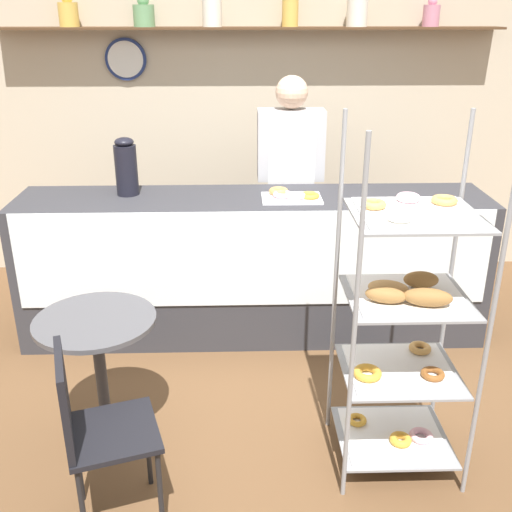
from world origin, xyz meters
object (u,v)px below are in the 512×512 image
cafe_chair (91,423)px  coffee_carafe (126,167)px  pastry_rack (404,325)px  cafe_table (99,352)px  donut_tray_counter (291,196)px  person_worker (290,185)px

cafe_chair → coffee_carafe: 1.94m
pastry_rack → coffee_carafe: pastry_rack is taller
cafe_table → cafe_chair: size_ratio=0.84×
donut_tray_counter → coffee_carafe: bearing=173.2°
cafe_chair → coffee_carafe: coffee_carafe is taller
pastry_rack → cafe_chair: 1.48m
coffee_carafe → donut_tray_counter: bearing=-6.8°
person_worker → cafe_table: bearing=-123.6°
person_worker → pastry_rack: bearing=-77.7°
cafe_chair → donut_tray_counter: donut_tray_counter is taller
cafe_table → donut_tray_counter: size_ratio=1.91×
person_worker → donut_tray_counter: 0.52m
coffee_carafe → cafe_table: bearing=-88.9°
coffee_carafe → pastry_rack: bearing=-43.5°
donut_tray_counter → cafe_table: bearing=-133.0°
person_worker → cafe_chair: 2.46m
cafe_table → donut_tray_counter: donut_tray_counter is taller
person_worker → cafe_chair: (-1.01, -2.20, -0.40)m
cafe_table → person_worker: bearing=56.4°
coffee_carafe → donut_tray_counter: coffee_carafe is taller
pastry_rack → person_worker: size_ratio=1.01×
donut_tray_counter → pastry_rack: bearing=-71.9°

